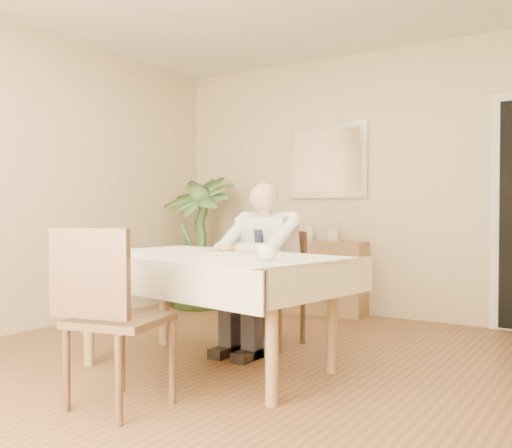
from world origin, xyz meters
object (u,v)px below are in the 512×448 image
Objects in this scene: dining_table at (208,267)px; seated_man at (257,258)px; sideboard at (321,277)px; coffee_mug at (267,252)px; chair_near at (107,308)px; chair_far at (277,280)px; potted_palm at (198,242)px.

seated_man is at bearing 99.49° from dining_table.
dining_table is 0.59m from seated_man.
seated_man is 1.36× the size of sideboard.
chair_near is at bearing -124.74° from coffee_mug.
chair_far is (0.00, 0.88, -0.18)m from dining_table.
chair_near reaches higher than coffee_mug.
sideboard is (-0.29, 2.21, -0.30)m from dining_table.
dining_table is 2.25m from sideboard.
potted_palm is (-1.28, -0.38, 0.34)m from sideboard.
chair_far reaches higher than sideboard.
potted_palm is at bearing -166.89° from sideboard.
coffee_mug is at bearing -43.27° from potted_palm.
dining_table is at bearing 79.94° from chair_near.
chair_far is 1.79m from chair_near.
dining_table is 2.05× the size of sideboard.
dining_table is 0.61m from coffee_mug.
chair_near is at bearing -76.79° from dining_table.
chair_near is 3.15m from sideboard.
seated_man is (0.00, 0.59, 0.02)m from dining_table.
seated_man is (-0.06, 1.50, 0.15)m from chair_near.
chair_far reaches higher than dining_table.
chair_near is at bearing -59.41° from potted_palm.
seated_man is 0.89× the size of potted_palm.
sideboard is at bearing 106.88° from dining_table.
coffee_mug is at bearing -53.38° from seated_man.
potted_palm reaches higher than sideboard.
sideboard is (-0.35, 3.13, -0.17)m from chair_near.
coffee_mug is 2.93m from potted_palm.
dining_table is at bearing 163.02° from coffee_mug.
chair_near is 8.00× the size of coffee_mug.
chair_near is 0.68× the size of potted_palm.
sideboard is at bearing 100.05° from seated_man.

